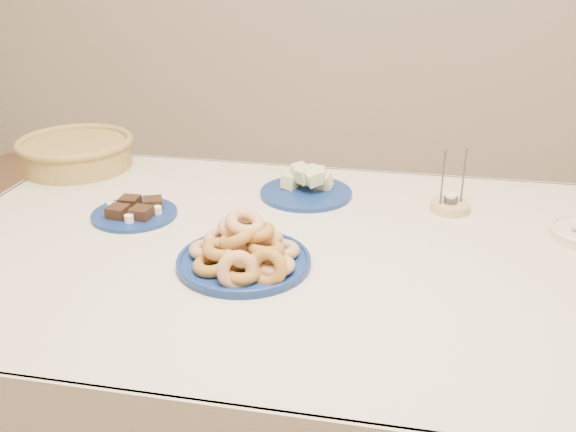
# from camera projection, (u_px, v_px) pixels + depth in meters

# --- Properties ---
(dining_table) EXTENTS (1.71, 1.11, 0.75)m
(dining_table) POSITION_uv_depth(u_px,v_px,m) (292.00, 287.00, 1.52)
(dining_table) COLOR brown
(dining_table) RESTS_ON ground
(donut_platter) EXTENTS (0.36, 0.36, 0.13)m
(donut_platter) POSITION_uv_depth(u_px,v_px,m) (244.00, 252.00, 1.38)
(donut_platter) COLOR navy
(donut_platter) RESTS_ON dining_table
(melon_plate) EXTENTS (0.30, 0.30, 0.09)m
(melon_plate) POSITION_uv_depth(u_px,v_px,m) (306.00, 185.00, 1.77)
(melon_plate) COLOR navy
(melon_plate) RESTS_ON dining_table
(brownie_plate) EXTENTS (0.26, 0.26, 0.04)m
(brownie_plate) POSITION_uv_depth(u_px,v_px,m) (135.00, 212.00, 1.63)
(brownie_plate) COLOR navy
(brownie_plate) RESTS_ON dining_table
(wicker_basket) EXTENTS (0.46, 0.46, 0.09)m
(wicker_basket) POSITION_uv_depth(u_px,v_px,m) (76.00, 152.00, 1.96)
(wicker_basket) COLOR olive
(wicker_basket) RESTS_ON dining_table
(candle_holder) EXTENTS (0.13, 0.13, 0.17)m
(candle_holder) POSITION_uv_depth(u_px,v_px,m) (450.00, 205.00, 1.66)
(candle_holder) COLOR tan
(candle_holder) RESTS_ON dining_table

